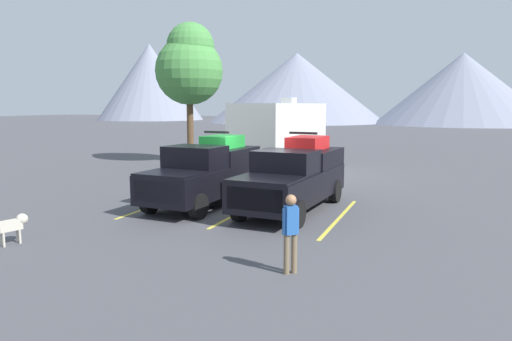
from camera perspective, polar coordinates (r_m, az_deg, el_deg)
The scene contains 11 objects.
ground_plane at distance 16.32m, azimuth -0.94°, elevation -4.51°, with size 240.00×240.00×0.00m, color #47474C.
pickup_truck_a at distance 16.84m, azimuth -6.00°, elevation -0.16°, with size 2.41×5.40×2.55m.
pickup_truck_b at distance 15.97m, azimuth 4.62°, elevation -0.59°, with size 2.44×5.93×2.57m.
lot_stripe_a at distance 17.53m, azimuth -11.02°, elevation -3.77°, with size 0.12×5.50×0.01m, color gold.
lot_stripe_b at distance 16.08m, azimuth -1.30°, elevation -4.68°, with size 0.12×5.50×0.01m, color gold.
lot_stripe_c at distance 15.16m, azimuth 9.98°, elevation -5.57°, with size 0.12×5.50×0.01m, color gold.
camper_trailer_a at distance 24.43m, azimuth 2.99°, elevation 4.44°, with size 3.11×8.25×3.87m.
person_a at distance 9.92m, azimuth 4.17°, elevation -6.93°, with size 0.31×0.31×1.68m.
dog at distance 13.55m, azimuth -26.93°, elevation -5.73°, with size 0.42×0.83×0.75m.
tree_a at distance 29.05m, azimuth -7.97°, elevation 12.38°, with size 4.00×4.00×8.29m.
mountain_ridge at distance 95.35m, azimuth 16.91°, elevation 9.57°, with size 141.75×38.69×17.53m.
Camera 1 is at (6.05, -14.74, 3.50)m, focal length 33.40 mm.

